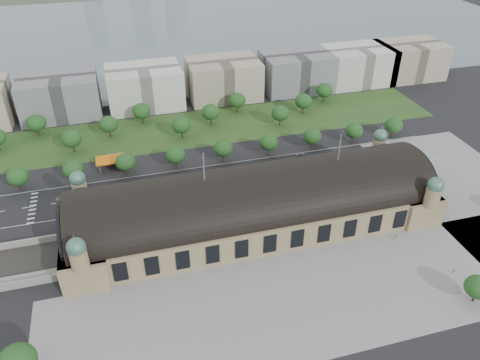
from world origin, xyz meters
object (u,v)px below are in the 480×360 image
object	(u,v)px
traffic_car_1	(61,199)
bus_east	(275,180)
parked_car_5	(174,206)
traffic_car_3	(173,182)
pedestrian_1	(453,271)
bus_mid	(230,188)
traffic_car_6	(402,151)
traffic_car_5	(300,154)
parked_car_2	(134,212)
parked_car_0	(119,209)
pedestrian_0	(395,238)
parked_car_4	(182,201)
parked_car_6	(194,201)
bus_west	(214,185)
parked_car_3	(148,204)
parked_car_1	(100,218)
petrol_station	(113,159)

from	to	relation	value
traffic_car_1	bus_east	bearing A→B (deg)	-98.69
traffic_car_1	parked_car_5	world-z (taller)	traffic_car_1
traffic_car_3	pedestrian_1	distance (m)	124.46
bus_mid	traffic_car_6	bearing A→B (deg)	-88.61
traffic_car_5	parked_car_2	distance (m)	91.23
parked_car_0	pedestrian_1	size ratio (longest dim) A/B	2.59
bus_mid	pedestrian_0	size ratio (longest dim) A/B	6.71
traffic_car_1	parked_car_4	distance (m)	54.35
parked_car_5	pedestrian_0	distance (m)	93.50
parked_car_6	bus_west	xyz separation A→B (m)	(11.16, 8.91, 0.77)
parked_car_2	parked_car_6	xyz separation A→B (m)	(26.46, 1.24, 0.10)
parked_car_3	pedestrian_0	distance (m)	104.78
bus_west	traffic_car_1	bearing A→B (deg)	87.82
parked_car_1	parked_car_5	world-z (taller)	parked_car_1
traffic_car_3	parked_car_0	world-z (taller)	parked_car_0
parked_car_5	bus_east	distance (m)	49.24
parked_car_1	parked_car_0	bearing A→B (deg)	85.98
traffic_car_5	bus_mid	world-z (taller)	bus_mid
parked_car_2	parked_car_5	size ratio (longest dim) A/B	0.98
parked_car_3	bus_mid	xyz separation A→B (m)	(37.43, 2.00, 0.76)
parked_car_5	bus_mid	size ratio (longest dim) A/B	0.42
parked_car_4	bus_mid	world-z (taller)	bus_mid
traffic_car_5	bus_east	bearing A→B (deg)	131.97
traffic_car_6	pedestrian_1	size ratio (longest dim) A/B	3.33
traffic_car_6	parked_car_1	bearing A→B (deg)	-91.25
traffic_car_1	pedestrian_1	distance (m)	164.77
parked_car_1	traffic_car_6	bearing A→B (deg)	65.93
parked_car_1	parked_car_4	distance (m)	35.50
petrol_station	pedestrian_0	size ratio (longest dim) A/B	8.28
traffic_car_6	pedestrian_0	xyz separation A→B (m)	(-40.78, -60.62, 0.05)
traffic_car_1	parked_car_2	distance (m)	36.08
parked_car_6	parked_car_0	bearing A→B (deg)	-115.81
parked_car_2	parked_car_5	bearing A→B (deg)	54.53
parked_car_4	bus_east	xyz separation A→B (m)	(44.98, 3.61, 1.11)
parked_car_6	bus_mid	bearing A→B (deg)	84.24
parked_car_0	bus_east	distance (m)	72.16
parked_car_0	traffic_car_5	bearing A→B (deg)	77.79
parked_car_0	pedestrian_1	distance (m)	135.97
parked_car_0	parked_car_2	bearing A→B (deg)	30.69
parked_car_2	bus_east	size ratio (longest dim) A/B	0.35
parked_car_5	bus_west	bearing A→B (deg)	90.68
bus_west	pedestrian_1	distance (m)	105.89
parked_car_0	bus_east	bearing A→B (deg)	65.62
traffic_car_3	traffic_car_6	world-z (taller)	traffic_car_6
parked_car_4	bus_west	distance (m)	18.29
parked_car_0	bus_west	xyz separation A→B (m)	(43.69, 6.15, 0.81)
traffic_car_1	pedestrian_1	world-z (taller)	pedestrian_1
bus_east	parked_car_6	bearing A→B (deg)	97.82
traffic_car_1	parked_car_4	world-z (taller)	parked_car_4
bus_mid	parked_car_0	bearing A→B (deg)	87.99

